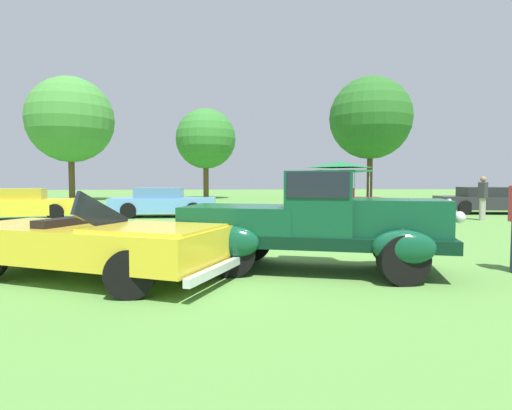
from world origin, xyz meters
name	(u,v)px	position (x,y,z in m)	size (l,w,h in m)	color
ground_plane	(307,267)	(0.00, 0.00, 0.00)	(120.00, 120.00, 0.00)	#568C3D
feature_pickup_truck	(315,220)	(0.08, -0.30, 0.87)	(4.65, 2.77, 1.70)	black
neighbor_convertible	(95,242)	(-3.50, -0.57, 0.58)	(4.68, 3.38, 1.40)	yellow
show_car_yellow	(23,204)	(-9.13, 9.91, 0.60)	(4.26, 2.52, 1.22)	yellow
show_car_skyblue	(163,203)	(-3.89, 10.76, 0.60)	(4.33, 1.80, 1.22)	#669EDB
show_car_burgundy	(333,202)	(3.32, 10.52, 0.60)	(4.31, 2.10, 1.22)	maroon
show_car_charcoal	(486,201)	(10.71, 11.20, 0.60)	(4.52, 2.32, 1.22)	#28282D
spectator_between_cars	(483,197)	(8.56, 8.14, 0.91)	(0.46, 0.44, 1.69)	#9E998E
canopy_tent_left_field	(340,166)	(6.12, 19.12, 2.42)	(3.13, 3.13, 2.71)	#B7B7BC
treeline_far_left	(70,120)	(-12.42, 25.46, 5.96)	(6.27, 6.27, 9.11)	brown
treeline_mid_left	(206,139)	(-2.58, 28.05, 4.89)	(4.89, 4.89, 7.36)	brown
treeline_center	(371,118)	(10.30, 25.34, 6.35)	(6.38, 6.38, 9.56)	#47331E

